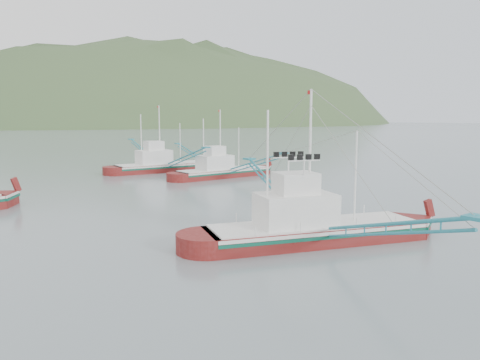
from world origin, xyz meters
TOP-DOWN VIEW (x-y plane):
  - ground at (0.00, 0.00)m, footprint 1200.00×1200.00m
  - main_boat at (-0.46, -2.34)m, footprint 15.01×25.45m
  - bg_boat_far at (11.36, 39.29)m, footprint 14.72×26.14m
  - bg_boat_right at (14.56, 28.36)m, footprint 13.50×24.38m
  - headland_right at (240.00, 430.00)m, footprint 684.00×432.00m

SIDE VIEW (x-z plane):
  - ground at x=0.00m, z-range 0.00..0.00m
  - headland_right at x=240.00m, z-range -153.00..153.00m
  - bg_boat_right at x=14.56m, z-range -3.58..6.28m
  - bg_boat_far at x=11.36m, z-range -3.85..6.75m
  - main_boat at x=-0.46m, z-range -3.20..7.48m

